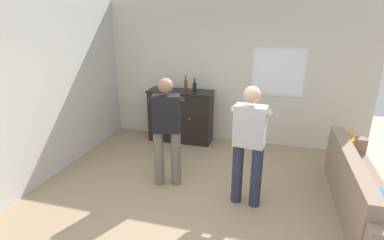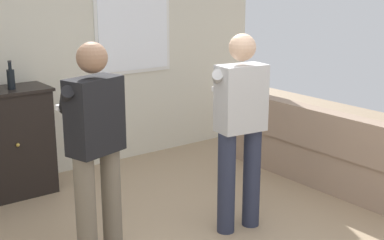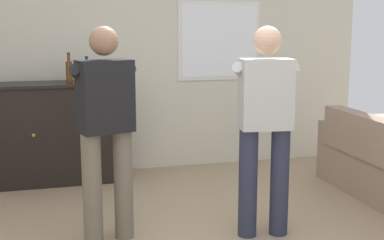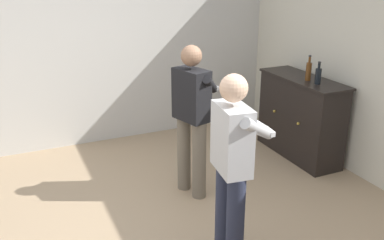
{
  "view_description": "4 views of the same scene",
  "coord_description": "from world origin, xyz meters",
  "px_view_note": "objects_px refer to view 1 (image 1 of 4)",
  "views": [
    {
      "loc": [
        0.78,
        -3.32,
        2.49
      ],
      "look_at": [
        -0.23,
        0.33,
        1.18
      ],
      "focal_mm": 28.0,
      "sensor_mm": 36.0,
      "label": 1
    },
    {
      "loc": [
        -2.35,
        -2.78,
        2.09
      ],
      "look_at": [
        -0.19,
        0.08,
        1.15
      ],
      "focal_mm": 50.0,
      "sensor_mm": 36.0,
      "label": 2
    },
    {
      "loc": [
        -1.07,
        -3.46,
        1.71
      ],
      "look_at": [
        -0.13,
        0.14,
        1.02
      ],
      "focal_mm": 50.0,
      "sensor_mm": 36.0,
      "label": 3
    },
    {
      "loc": [
        3.23,
        -1.19,
        2.46
      ],
      "look_at": [
        0.05,
        0.25,
        1.17
      ],
      "focal_mm": 40.0,
      "sensor_mm": 36.0,
      "label": 4
    }
  ],
  "objects_px": {
    "couch": "(360,192)",
    "sideboard_cabinet": "(181,116)",
    "bottle_wine_green": "(186,85)",
    "bottle_liquor_amber": "(195,87)",
    "person_standing_right": "(249,141)",
    "person_standing_left": "(167,127)"
  },
  "relations": [
    {
      "from": "couch",
      "to": "bottle_wine_green",
      "type": "height_order",
      "value": "bottle_wine_green"
    },
    {
      "from": "bottle_wine_green",
      "to": "person_standing_right",
      "type": "distance_m",
      "value": 2.37
    },
    {
      "from": "sideboard_cabinet",
      "to": "bottle_wine_green",
      "type": "height_order",
      "value": "bottle_wine_green"
    },
    {
      "from": "couch",
      "to": "person_standing_right",
      "type": "height_order",
      "value": "person_standing_right"
    },
    {
      "from": "sideboard_cabinet",
      "to": "person_standing_left",
      "type": "relative_size",
      "value": 0.79
    },
    {
      "from": "sideboard_cabinet",
      "to": "person_standing_left",
      "type": "height_order",
      "value": "person_standing_left"
    },
    {
      "from": "couch",
      "to": "sideboard_cabinet",
      "type": "height_order",
      "value": "sideboard_cabinet"
    },
    {
      "from": "couch",
      "to": "person_standing_right",
      "type": "bearing_deg",
      "value": -174.76
    },
    {
      "from": "couch",
      "to": "sideboard_cabinet",
      "type": "relative_size",
      "value": 1.91
    },
    {
      "from": "bottle_liquor_amber",
      "to": "person_standing_left",
      "type": "relative_size",
      "value": 0.16
    },
    {
      "from": "bottle_wine_green",
      "to": "person_standing_right",
      "type": "bearing_deg",
      "value": -52.64
    },
    {
      "from": "couch",
      "to": "person_standing_left",
      "type": "relative_size",
      "value": 1.51
    },
    {
      "from": "person_standing_right",
      "to": "bottle_liquor_amber",
      "type": "bearing_deg",
      "value": 123.66
    },
    {
      "from": "bottle_wine_green",
      "to": "bottle_liquor_amber",
      "type": "xyz_separation_m",
      "value": [
        0.18,
        -0.0,
        -0.02
      ]
    },
    {
      "from": "couch",
      "to": "person_standing_right",
      "type": "distance_m",
      "value": 1.58
    },
    {
      "from": "couch",
      "to": "bottle_liquor_amber",
      "type": "bearing_deg",
      "value": 147.2
    },
    {
      "from": "bottle_wine_green",
      "to": "sideboard_cabinet",
      "type": "bearing_deg",
      "value": 162.07
    },
    {
      "from": "sideboard_cabinet",
      "to": "person_standing_left",
      "type": "distance_m",
      "value": 1.79
    },
    {
      "from": "bottle_liquor_amber",
      "to": "couch",
      "type": "bearing_deg",
      "value": -32.8
    },
    {
      "from": "bottle_wine_green",
      "to": "bottle_liquor_amber",
      "type": "distance_m",
      "value": 0.18
    },
    {
      "from": "couch",
      "to": "bottle_wine_green",
      "type": "bearing_deg",
      "value": 148.87
    },
    {
      "from": "person_standing_right",
      "to": "bottle_wine_green",
      "type": "bearing_deg",
      "value": 127.36
    }
  ]
}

